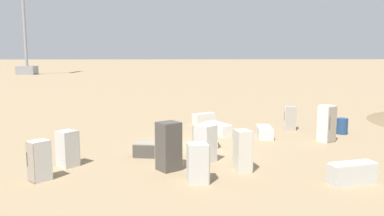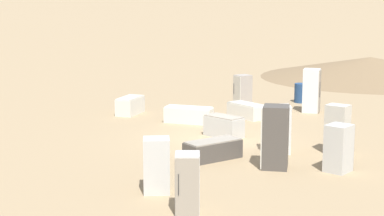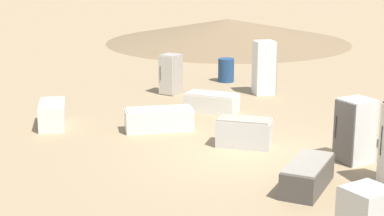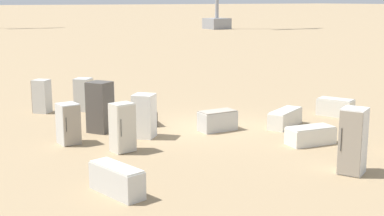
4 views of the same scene
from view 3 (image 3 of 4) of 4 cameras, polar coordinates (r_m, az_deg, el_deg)
name	(u,v)px [view 3 (image 3 of 4)]	position (r m, az deg, el deg)	size (l,w,h in m)	color
ground_plane	(245,154)	(16.42, 4.75, -4.14)	(1000.00, 1000.00, 0.00)	#9E8460
dirt_mound	(228,31)	(35.23, 3.20, 6.89)	(13.30, 13.30, 1.26)	#7F6647
discarded_fridge_2	(244,132)	(16.96, 4.67, -2.18)	(1.42, 0.72, 0.77)	silver
discarded_fridge_3	(264,68)	(22.90, 6.45, 3.58)	(0.94, 0.90, 1.90)	white
discarded_fridge_4	(355,131)	(16.11, 14.29, -1.97)	(1.04, 1.04, 1.58)	white
discarded_fridge_5	(52,114)	(19.17, -12.32, -0.56)	(1.27, 1.65, 0.74)	silver
discarded_fridge_6	(212,103)	(20.41, 1.77, 0.48)	(1.73, 0.97, 0.61)	silver
discarded_fridge_8	(308,175)	(14.27, 10.24, -5.91)	(1.06, 1.95, 0.62)	#4C4742
discarded_fridge_10	(171,74)	(22.84, -1.91, 3.02)	(0.76, 0.82, 1.42)	#A89E93
discarded_fridge_13	(159,119)	(18.37, -2.94, -1.02)	(2.02, 1.42, 0.67)	silver
rusty_barrel	(226,70)	(24.95, 3.05, 3.38)	(0.62, 0.62, 0.91)	navy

